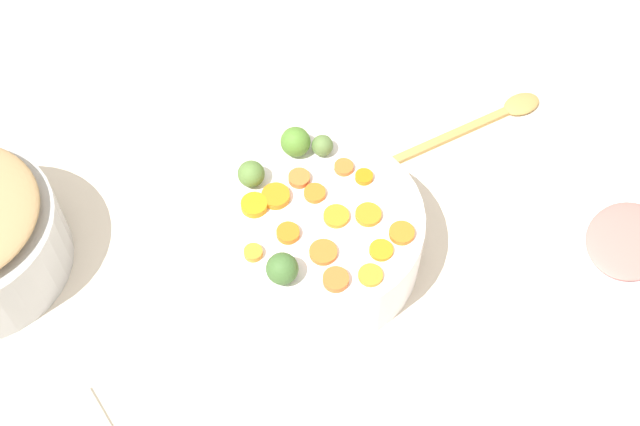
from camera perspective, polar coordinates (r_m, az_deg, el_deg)
tabletop at (r=1.28m, az=-2.04°, el=-2.92°), size 2.40×2.40×0.02m
serving_bowl_carrots at (r=1.22m, az=0.00°, el=-1.56°), size 0.28×0.28×0.10m
carrot_slice_0 at (r=1.15m, az=3.93°, el=-2.38°), size 0.04×0.04×0.01m
carrot_slice_1 at (r=1.19m, az=-0.34°, el=1.27°), size 0.04×0.04×0.01m
carrot_slice_2 at (r=1.14m, az=0.21°, el=-2.52°), size 0.04×0.04×0.01m
carrot_slice_3 at (r=1.17m, az=1.05°, el=-0.21°), size 0.05×0.05×0.01m
carrot_slice_4 at (r=1.12m, az=1.02°, el=-4.27°), size 0.05×0.05×0.01m
carrot_slice_5 at (r=1.16m, az=-2.05°, el=-1.29°), size 0.04×0.04×0.01m
carrot_slice_6 at (r=1.18m, az=3.10°, el=-0.10°), size 0.04×0.04×0.01m
carrot_slice_7 at (r=1.21m, az=-1.34°, el=2.24°), size 0.04×0.04×0.01m
carrot_slice_8 at (r=1.16m, az=5.24°, el=-1.28°), size 0.04×0.04×0.01m
carrot_slice_9 at (r=1.15m, az=-4.43°, el=-2.45°), size 0.03×0.03×0.01m
carrot_slice_10 at (r=1.18m, az=-4.22°, el=0.51°), size 0.04×0.04×0.01m
carrot_slice_11 at (r=1.13m, az=3.25°, el=-3.99°), size 0.04×0.04×0.01m
carrot_slice_12 at (r=1.22m, az=1.53°, el=2.94°), size 0.04×0.04×0.01m
carrot_slice_13 at (r=1.21m, az=2.83°, el=2.32°), size 0.03×0.03×0.01m
carrot_slice_14 at (r=1.19m, az=-2.84°, el=1.08°), size 0.05×0.05×0.01m
brussels_sprout_0 at (r=1.22m, az=0.15°, el=4.33°), size 0.03×0.03×0.03m
brussels_sprout_1 at (r=1.11m, az=-2.43°, el=-3.57°), size 0.04×0.04×0.04m
brussels_sprout_2 at (r=1.22m, az=-1.58°, el=4.57°), size 0.04×0.04×0.04m
brussels_sprout_3 at (r=1.20m, az=-4.42°, el=2.51°), size 0.04×0.04×0.04m
wooden_spoon at (r=1.42m, az=10.77°, el=5.95°), size 0.26×0.15×0.01m
ham_plate at (r=1.33m, az=19.41°, el=-3.18°), size 0.25×0.25×0.01m
ham_slice_main at (r=1.33m, az=19.08°, el=-1.68°), size 0.14×0.12×0.02m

